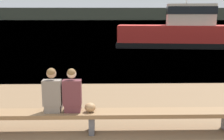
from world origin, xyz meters
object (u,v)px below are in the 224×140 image
bench_main (92,115)px  shopping_bag (90,107)px  person_left (52,92)px  person_right (72,93)px  tugboat_red (184,34)px

bench_main → shopping_bag: 0.19m
person_left → person_right: 0.44m
tugboat_red → person_right: bearing=164.0°
person_left → tugboat_red: bearing=65.8°
bench_main → person_right: bearing=-179.6°
shopping_bag → bench_main: bearing=39.7°
shopping_bag → person_right: bearing=176.5°
person_right → shopping_bag: 0.51m
bench_main → person_left: 1.01m
bench_main → person_right: (-0.42, -0.00, 0.52)m
person_left → person_right: size_ratio=1.01×
person_left → shopping_bag: person_left is taller
person_left → shopping_bag: bearing=-1.6°
shopping_bag → person_left: bearing=178.4°
bench_main → tugboat_red: (6.74, 16.86, 0.70)m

